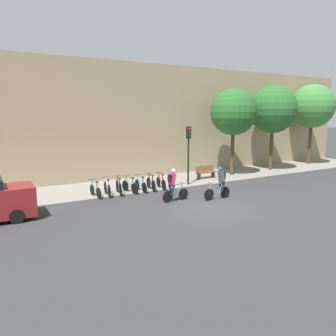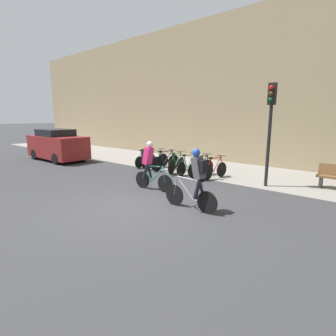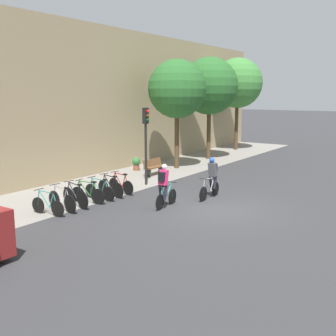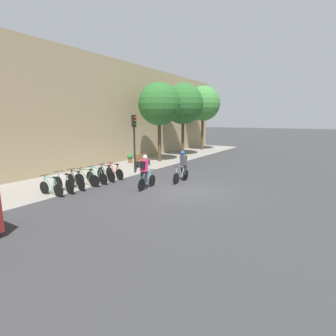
{
  "view_description": "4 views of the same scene",
  "coord_description": "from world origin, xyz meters",
  "px_view_note": "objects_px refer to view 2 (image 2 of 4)",
  "views": [
    {
      "loc": [
        -9.46,
        -12.47,
        4.51
      ],
      "look_at": [
        -0.89,
        2.48,
        1.7
      ],
      "focal_mm": 35.0,
      "sensor_mm": 36.0,
      "label": 1
    },
    {
      "loc": [
        5.5,
        -4.72,
        2.6
      ],
      "look_at": [
        -0.31,
        2.12,
        0.83
      ],
      "focal_mm": 28.0,
      "sensor_mm": 36.0,
      "label": 2
    },
    {
      "loc": [
        -14.11,
        -7.26,
        4.42
      ],
      "look_at": [
        -0.77,
        1.78,
        1.58
      ],
      "focal_mm": 45.0,
      "sensor_mm": 36.0,
      "label": 3
    },
    {
      "loc": [
        -11.14,
        -6.03,
        3.49
      ],
      "look_at": [
        0.94,
        1.69,
        0.82
      ],
      "focal_mm": 28.0,
      "sensor_mm": 36.0,
      "label": 4
    }
  ],
  "objects_px": {
    "cyclist_pink": "(149,164)",
    "cyclist_grey": "(196,178)",
    "parked_bike_3": "(176,164)",
    "parked_bike_0": "(146,160)",
    "traffic_light_pole": "(270,116)",
    "parked_bike_5": "(201,167)",
    "parked_car": "(57,145)",
    "parked_bike_2": "(165,162)",
    "parked_bike_6": "(215,169)",
    "parked_bike_1": "(155,160)",
    "parked_bike_4": "(188,166)"
  },
  "relations": [
    {
      "from": "parked_bike_1",
      "to": "parked_bike_4",
      "type": "xyz_separation_m",
      "value": [
        2.07,
        -0.0,
        -0.03
      ]
    },
    {
      "from": "cyclist_pink",
      "to": "parked_bike_0",
      "type": "bearing_deg",
      "value": 137.05
    },
    {
      "from": "parked_bike_3",
      "to": "traffic_light_pole",
      "type": "bearing_deg",
      "value": 2.35
    },
    {
      "from": "parked_bike_0",
      "to": "parked_bike_3",
      "type": "distance_m",
      "value": 2.07
    },
    {
      "from": "parked_bike_5",
      "to": "parked_car",
      "type": "distance_m",
      "value": 9.24
    },
    {
      "from": "parked_bike_0",
      "to": "parked_car",
      "type": "height_order",
      "value": "parked_car"
    },
    {
      "from": "cyclist_pink",
      "to": "traffic_light_pole",
      "type": "relative_size",
      "value": 0.46
    },
    {
      "from": "cyclist_grey",
      "to": "cyclist_pink",
      "type": "bearing_deg",
      "value": 163.47
    },
    {
      "from": "parked_bike_4",
      "to": "parked_car",
      "type": "bearing_deg",
      "value": -167.08
    },
    {
      "from": "parked_bike_6",
      "to": "parked_bike_1",
      "type": "bearing_deg",
      "value": -180.0
    },
    {
      "from": "cyclist_pink",
      "to": "parked_bike_0",
      "type": "distance_m",
      "value": 4.44
    },
    {
      "from": "parked_bike_1",
      "to": "parked_bike_5",
      "type": "relative_size",
      "value": 1.06
    },
    {
      "from": "cyclist_pink",
      "to": "traffic_light_pole",
      "type": "bearing_deg",
      "value": 46.25
    },
    {
      "from": "cyclist_grey",
      "to": "parked_bike_3",
      "type": "relative_size",
      "value": 1.09
    },
    {
      "from": "parked_bike_3",
      "to": "parked_bike_6",
      "type": "relative_size",
      "value": 1.0
    },
    {
      "from": "parked_bike_4",
      "to": "parked_car",
      "type": "height_order",
      "value": "parked_car"
    },
    {
      "from": "parked_bike_6",
      "to": "parked_car",
      "type": "xyz_separation_m",
      "value": [
        -9.71,
        -1.91,
        0.51
      ]
    },
    {
      "from": "parked_bike_2",
      "to": "parked_bike_4",
      "type": "distance_m",
      "value": 1.38
    },
    {
      "from": "parked_bike_5",
      "to": "parked_car",
      "type": "height_order",
      "value": "parked_car"
    },
    {
      "from": "parked_bike_2",
      "to": "parked_bike_3",
      "type": "relative_size",
      "value": 1.08
    },
    {
      "from": "cyclist_pink",
      "to": "parked_bike_2",
      "type": "bearing_deg",
      "value": 121.55
    },
    {
      "from": "parked_bike_1",
      "to": "parked_car",
      "type": "xyz_separation_m",
      "value": [
        -6.26,
        -1.91,
        0.48
      ]
    },
    {
      "from": "parked_bike_0",
      "to": "parked_bike_2",
      "type": "height_order",
      "value": "parked_bike_2"
    },
    {
      "from": "cyclist_pink",
      "to": "cyclist_grey",
      "type": "bearing_deg",
      "value": -16.53
    },
    {
      "from": "cyclist_grey",
      "to": "parked_bike_2",
      "type": "relative_size",
      "value": 1.01
    },
    {
      "from": "cyclist_pink",
      "to": "parked_bike_3",
      "type": "relative_size",
      "value": 1.09
    },
    {
      "from": "parked_bike_3",
      "to": "traffic_light_pole",
      "type": "xyz_separation_m",
      "value": [
        4.19,
        0.17,
        2.21
      ]
    },
    {
      "from": "parked_bike_6",
      "to": "parked_bike_5",
      "type": "bearing_deg",
      "value": 179.98
    },
    {
      "from": "parked_bike_3",
      "to": "parked_bike_0",
      "type": "bearing_deg",
      "value": -179.98
    },
    {
      "from": "parked_bike_5",
      "to": "parked_bike_6",
      "type": "bearing_deg",
      "value": -0.02
    },
    {
      "from": "cyclist_grey",
      "to": "traffic_light_pole",
      "type": "height_order",
      "value": "traffic_light_pole"
    },
    {
      "from": "cyclist_pink",
      "to": "parked_car",
      "type": "height_order",
      "value": "parked_car"
    },
    {
      "from": "parked_bike_1",
      "to": "parked_bike_5",
      "type": "bearing_deg",
      "value": 0.01
    },
    {
      "from": "parked_bike_6",
      "to": "traffic_light_pole",
      "type": "relative_size",
      "value": 0.42
    },
    {
      "from": "cyclist_grey",
      "to": "parked_bike_0",
      "type": "xyz_separation_m",
      "value": [
        -5.73,
        3.74,
        -0.56
      ]
    },
    {
      "from": "parked_bike_2",
      "to": "parked_bike_3",
      "type": "xyz_separation_m",
      "value": [
        0.69,
        -0.0,
        -0.03
      ]
    },
    {
      "from": "parked_bike_5",
      "to": "cyclist_grey",
      "type": "bearing_deg",
      "value": -58.65
    },
    {
      "from": "parked_bike_4",
      "to": "parked_bike_5",
      "type": "relative_size",
      "value": 1.01
    },
    {
      "from": "cyclist_grey",
      "to": "parked_bike_5",
      "type": "bearing_deg",
      "value": 121.35
    },
    {
      "from": "parked_bike_1",
      "to": "parked_bike_5",
      "type": "distance_m",
      "value": 2.76
    },
    {
      "from": "parked_bike_6",
      "to": "parked_car",
      "type": "bearing_deg",
      "value": -168.86
    },
    {
      "from": "parked_bike_3",
      "to": "parked_bike_5",
      "type": "xyz_separation_m",
      "value": [
        1.38,
        0.0,
        0.01
      ]
    },
    {
      "from": "parked_bike_3",
      "to": "traffic_light_pole",
      "type": "distance_m",
      "value": 4.74
    },
    {
      "from": "cyclist_grey",
      "to": "parked_bike_1",
      "type": "xyz_separation_m",
      "value": [
        -5.04,
        3.75,
        -0.53
      ]
    },
    {
      "from": "cyclist_grey",
      "to": "parked_car",
      "type": "height_order",
      "value": "parked_car"
    },
    {
      "from": "parked_bike_3",
      "to": "parked_bike_6",
      "type": "xyz_separation_m",
      "value": [
        2.07,
        0.0,
        0.0
      ]
    },
    {
      "from": "parked_bike_5",
      "to": "parked_bike_6",
      "type": "height_order",
      "value": "parked_bike_5"
    },
    {
      "from": "parked_bike_5",
      "to": "traffic_light_pole",
      "type": "relative_size",
      "value": 0.44
    },
    {
      "from": "parked_bike_2",
      "to": "parked_bike_6",
      "type": "xyz_separation_m",
      "value": [
        2.76,
        -0.0,
        -0.03
      ]
    },
    {
      "from": "parked_bike_1",
      "to": "traffic_light_pole",
      "type": "distance_m",
      "value": 5.99
    }
  ]
}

